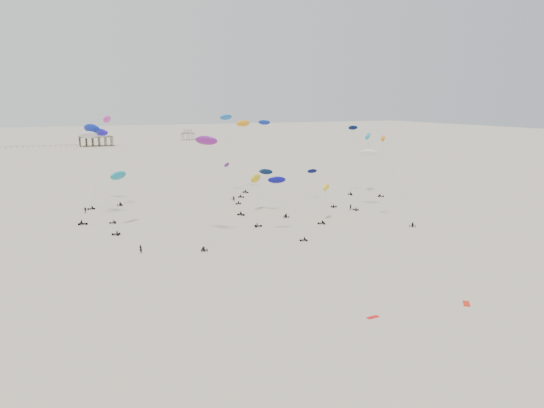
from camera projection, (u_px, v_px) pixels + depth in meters
name	position (u px, v px, depth m)	size (l,w,h in m)	color
ground_plane	(161.00, 173.00, 217.91)	(900.00, 900.00, 0.00)	beige
pavilion_main	(96.00, 140.00, 347.59)	(21.00, 13.00, 9.80)	brown
pavilion_small	(188.00, 135.00, 402.59)	(9.00, 7.00, 8.00)	brown
pier_fence	(8.00, 148.00, 327.48)	(80.20, 0.20, 1.50)	black
rig_0	(229.00, 131.00, 167.91)	(5.11, 14.89, 26.11)	black
rig_1	(393.00, 167.00, 129.38)	(3.75, 14.96, 22.00)	black
rig_2	(231.00, 177.00, 154.52)	(3.73, 8.95, 11.95)	black
rig_3	(352.00, 154.00, 169.25)	(6.90, 8.45, 21.65)	black
rig_4	(244.00, 136.00, 175.70)	(6.76, 12.20, 23.53)	black
rig_5	(273.00, 187.00, 139.22)	(4.26, 12.94, 13.55)	black
rig_6	(253.00, 184.00, 141.79)	(9.79, 8.54, 10.98)	black
rig_7	(262.00, 162.00, 130.42)	(9.64, 14.55, 26.74)	black
rig_8	(367.00, 158.00, 147.68)	(10.64, 8.51, 16.90)	black
rig_9	(103.00, 140.00, 144.44)	(8.66, 5.27, 25.40)	black
rig_10	(282.00, 191.00, 118.03)	(4.42, 12.99, 15.14)	black
rig_11	(319.00, 183.00, 155.59)	(3.45, 16.10, 16.42)	black
rig_12	(92.00, 149.00, 131.88)	(6.56, 12.37, 22.86)	black
rig_13	(325.00, 194.00, 130.96)	(6.83, 7.58, 9.63)	black
rig_14	(369.00, 142.00, 169.15)	(5.37, 13.83, 20.20)	black
rig_15	(206.00, 152.00, 113.72)	(8.55, 17.08, 23.80)	black
rig_16	(104.00, 145.00, 154.12)	(6.86, 15.05, 22.42)	black
rig_17	(118.00, 183.00, 124.18)	(6.27, 13.79, 14.89)	black
rig_18	(90.00, 142.00, 132.81)	(8.31, 14.60, 24.47)	black
spectator_0	(141.00, 253.00, 103.43)	(0.72, 0.50, 1.98)	black
spectator_1	(351.00, 210.00, 143.96)	(0.99, 0.58, 2.03)	black
spectator_2	(85.00, 213.00, 140.21)	(1.19, 0.64, 2.01)	black
spectator_3	(234.00, 201.00, 156.69)	(0.74, 0.51, 2.03)	black
grounded_kite_a	(466.00, 304.00, 77.59)	(2.20, 0.90, 0.08)	red
grounded_kite_b	(373.00, 317.00, 72.75)	(1.80, 0.70, 0.07)	red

